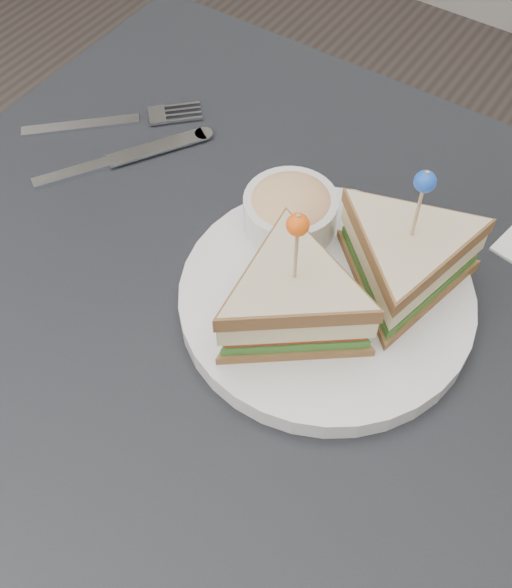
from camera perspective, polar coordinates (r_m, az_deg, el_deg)
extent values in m
plane|color=#3F3833|center=(1.36, -0.63, -20.78)|extent=(3.50, 3.50, 0.00)
cube|color=black|center=(0.68, -1.17, -3.46)|extent=(0.80, 0.80, 0.03)
cylinder|color=black|center=(1.28, -4.91, 5.54)|extent=(0.04, 0.04, 0.72)
cylinder|color=white|center=(0.68, 5.43, -0.52)|extent=(0.30, 0.30, 0.02)
cylinder|color=white|center=(0.67, 5.50, 0.01)|extent=(0.30, 0.30, 0.00)
cylinder|color=tan|center=(0.57, 3.11, 3.22)|extent=(0.00, 0.00, 0.08)
sphere|color=#EB540E|center=(0.55, 3.25, 5.37)|extent=(0.02, 0.02, 0.02)
cylinder|color=tan|center=(0.61, 12.42, 6.37)|extent=(0.00, 0.00, 0.08)
sphere|color=blue|center=(0.59, 12.96, 8.48)|extent=(0.02, 0.02, 0.02)
cylinder|color=silver|center=(0.71, 2.66, 6.22)|extent=(0.10, 0.10, 0.04)
ellipsoid|color=#E0B772|center=(0.70, 2.70, 7.00)|extent=(0.09, 0.09, 0.04)
cube|color=silver|center=(0.87, -13.41, 12.57)|extent=(0.10, 0.10, 0.00)
cube|color=silver|center=(0.87, -7.67, 13.55)|extent=(0.03, 0.03, 0.00)
cube|color=silver|center=(0.82, -13.81, 9.13)|extent=(0.06, 0.09, 0.01)
cube|color=silver|center=(0.83, -7.68, 11.18)|extent=(0.08, 0.10, 0.00)
cylinder|color=silver|center=(0.84, -4.06, 12.27)|extent=(0.03, 0.03, 0.00)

